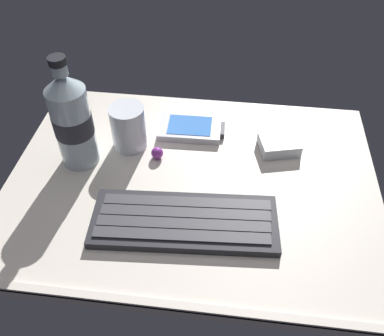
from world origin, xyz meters
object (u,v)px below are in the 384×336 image
handheld_device (191,128)px  water_bottle (72,120)px  charger_block (279,145)px  juice_cup (129,129)px  keyboard (185,221)px  trackball_mouse (157,153)px

handheld_device → water_bottle: 22.96cm
charger_block → juice_cup: bearing=-175.8°
keyboard → charger_block: 24.55cm
handheld_device → juice_cup: (-10.77, -5.40, 3.18)cm
keyboard → water_bottle: 25.64cm
trackball_mouse → water_bottle: bearing=-171.2°
water_bottle → charger_block: 37.20cm
keyboard → juice_cup: size_ratio=3.49×
keyboard → trackball_mouse: bearing=116.1°
handheld_device → keyboard: bearing=-84.8°
keyboard → handheld_device: keyboard is taller
handheld_device → water_bottle: bearing=-151.1°
juice_cup → water_bottle: 10.68cm
charger_block → trackball_mouse: charger_block is taller
juice_cup → charger_block: bearing=4.2°
juice_cup → water_bottle: bearing=-148.1°
handheld_device → trackball_mouse: (-5.10, -8.24, 0.37)cm
handheld_device → trackball_mouse: size_ratio=5.88×
water_bottle → trackball_mouse: size_ratio=9.45×
keyboard → water_bottle: (-20.81, 12.53, 8.20)cm
water_bottle → keyboard: bearing=-31.1°
juice_cup → handheld_device: bearing=26.6°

